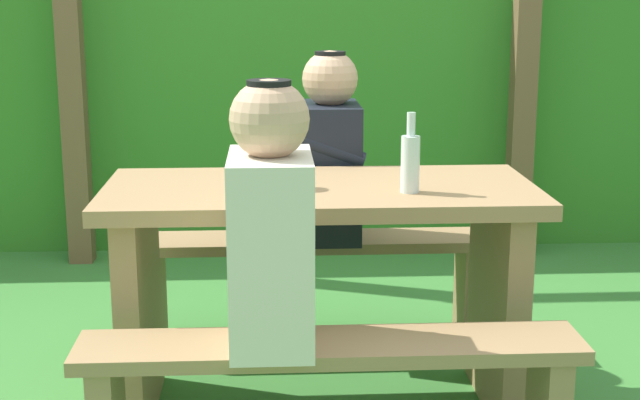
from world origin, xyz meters
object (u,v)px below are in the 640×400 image
Objects in this scene: picnic_table at (320,260)px; drinking_glass at (292,174)px; bench_near at (331,385)px; person_white_shirt at (271,225)px; bottle_left at (410,161)px; person_black_coat at (330,153)px; bench_far at (313,269)px.

picnic_table is 15.26× the size of drinking_glass.
person_white_shirt is at bearing 178.82° from bench_near.
bottle_left is at bearing -23.03° from picnic_table.
person_black_coat reaches higher than drinking_glass.
bench_near is 1.07m from bench_far.
person_white_shirt is 0.50m from drinking_glass.
drinking_glass is 0.38m from bottle_left.
picnic_table is 0.46m from bottle_left.
bottle_left is (0.27, 0.42, 0.55)m from bench_near.
person_black_coat is at bearing 86.40° from bench_near.
picnic_table is at bearing -97.19° from person_black_coat.
person_white_shirt is 7.84× the size of drinking_glass.
person_white_shirt is (-0.16, -0.53, 0.26)m from picnic_table.
bottle_left is (0.27, -0.12, 0.35)m from picnic_table.
person_white_shirt reaches higher than picnic_table.
bench_far is 0.77m from drinking_glass.
picnic_table is at bearing 90.00° from bench_near.
person_black_coat is (0.07, -0.00, 0.46)m from bench_far.
person_black_coat is at bearing -2.83° from bench_far.
person_black_coat is 0.59m from drinking_glass.
person_white_shirt is 0.61m from bottle_left.
picnic_table is 1.00× the size of bench_near.
bench_near is 5.56× the size of bottle_left.
bench_near is 0.74m from bottle_left.
drinking_glass is at bearing 82.11° from person_white_shirt.
drinking_glass is at bearing -105.59° from person_black_coat.
bottle_left reaches higher than picnic_table.
drinking_glass reaches higher than picnic_table.
bench_far is 1.17m from person_white_shirt.
person_black_coat reaches higher than bottle_left.
bench_far is 0.90m from bottle_left.
drinking_glass is at bearing -99.13° from bench_far.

